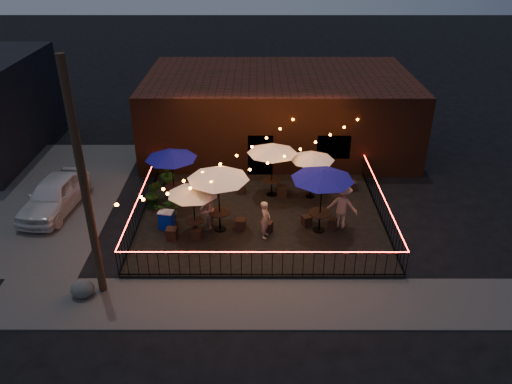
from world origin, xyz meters
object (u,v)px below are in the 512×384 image
at_px(utility_pole, 84,187).
at_px(cafe_table_0, 193,191).
at_px(cafe_table_2, 218,175).
at_px(boulder, 82,289).
at_px(cafe_table_3, 272,150).
at_px(cooler, 167,220).
at_px(cafe_table_5, 312,157).
at_px(cafe_table_4, 323,176).
at_px(cafe_table_1, 171,155).

bearing_deg(utility_pole, cafe_table_0, 48.96).
height_order(utility_pole, cafe_table_2, utility_pole).
bearing_deg(cafe_table_2, boulder, -137.60).
distance_m(utility_pole, cafe_table_3, 8.96).
distance_m(cooler, boulder, 4.57).
bearing_deg(cafe_table_0, cafe_table_5, 33.05).
xyz_separation_m(cafe_table_3, cafe_table_5, (1.73, -0.19, -0.25)).
xyz_separation_m(cafe_table_4, cooler, (-6.11, 0.13, -2.05)).
height_order(cafe_table_0, cooler, cafe_table_0).
height_order(cafe_table_2, cafe_table_3, cafe_table_2).
relative_size(cafe_table_3, boulder, 2.88).
distance_m(cafe_table_1, boulder, 6.91).
distance_m(cafe_table_5, cooler, 6.76).
bearing_deg(utility_pole, cafe_table_1, 74.87).
bearing_deg(utility_pole, boulder, -151.39).
xyz_separation_m(cafe_table_4, cafe_table_5, (-0.09, 2.79, -0.50)).
height_order(cafe_table_0, boulder, cafe_table_0).
bearing_deg(cafe_table_4, utility_pole, -155.21).
xyz_separation_m(cafe_table_1, cafe_table_2, (2.15, -2.29, 0.20)).
bearing_deg(boulder, utility_pole, 28.61).
relative_size(cafe_table_5, cooler, 2.71).
bearing_deg(cafe_table_2, cafe_table_1, 133.20).
distance_m(cafe_table_2, boulder, 6.27).
distance_m(cafe_table_1, cafe_table_4, 6.56).
xyz_separation_m(cafe_table_2, cafe_table_3, (2.15, 2.91, -0.21)).
height_order(utility_pole, cafe_table_4, utility_pole).
relative_size(cafe_table_2, cafe_table_3, 1.10).
xyz_separation_m(cafe_table_0, cafe_table_4, (4.91, 0.34, 0.49)).
xyz_separation_m(cafe_table_2, boulder, (-4.32, -3.94, -2.25)).
relative_size(cooler, boulder, 0.94).
bearing_deg(cafe_table_1, cafe_table_5, 4.17).
relative_size(utility_pole, cafe_table_5, 3.73).
bearing_deg(utility_pole, cafe_table_4, 24.79).
relative_size(cafe_table_4, cooler, 3.79).
distance_m(cafe_table_1, cooler, 2.88).
distance_m(utility_pole, boulder, 3.73).
bearing_deg(cafe_table_2, cafe_table_0, -156.41).
bearing_deg(boulder, cooler, 61.46).
height_order(cafe_table_3, cafe_table_5, cafe_table_3).
bearing_deg(cafe_table_3, boulder, -133.32).
bearing_deg(cafe_table_1, cafe_table_4, -21.05).
relative_size(cafe_table_3, cafe_table_4, 0.81).
bearing_deg(cafe_table_2, utility_pole, -135.89).
height_order(cafe_table_3, boulder, cafe_table_3).
xyz_separation_m(cafe_table_5, cooler, (-6.02, -2.66, -1.56)).
height_order(utility_pole, cafe_table_3, utility_pole).
height_order(cafe_table_1, cafe_table_2, cafe_table_2).
relative_size(cafe_table_2, cafe_table_4, 0.88).
distance_m(cafe_table_0, boulder, 5.20).
bearing_deg(cafe_table_1, cafe_table_2, -46.80).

